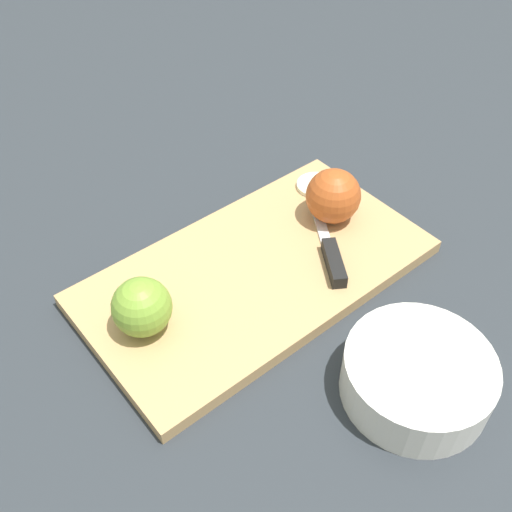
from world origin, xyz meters
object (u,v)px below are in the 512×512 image
object	(u,v)px
knife	(332,257)
bowl	(418,375)
apple_half_left	(142,307)
apple_half_right	(333,196)

from	to	relation	value
knife	bowl	xyz separation A→B (m)	(-0.09, -0.17, 0.00)
apple_half_left	knife	world-z (taller)	apple_half_left
apple_half_left	knife	distance (m)	0.24
apple_half_right	bowl	bearing A→B (deg)	-3.44
apple_half_left	bowl	xyz separation A→B (m)	(0.14, -0.27, -0.02)
apple_half_right	bowl	world-z (taller)	apple_half_right
knife	apple_half_left	bearing A→B (deg)	108.43
apple_half_left	knife	xyz separation A→B (m)	(0.22, -0.10, -0.03)
knife	apple_half_right	bearing A→B (deg)	-11.53
apple_half_left	bowl	bearing A→B (deg)	38.48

